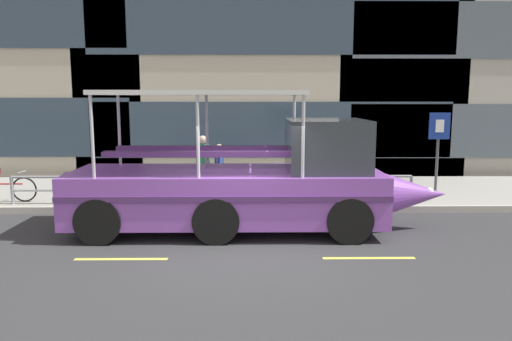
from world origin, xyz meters
TOP-DOWN VIEW (x-y plane):
  - ground_plane at (0.00, 0.00)m, footprint 120.00×120.00m
  - sidewalk at (0.00, 5.60)m, footprint 32.00×4.80m
  - curb_edge at (0.00, 3.11)m, footprint 32.00×0.18m
  - lane_centreline at (-0.00, -0.68)m, footprint 25.80×0.12m
  - curb_guardrail at (-0.94, 3.45)m, footprint 11.08×0.09m
  - parking_sign at (5.53, 4.19)m, footprint 0.60×0.12m
  - leaned_bicycle at (-6.76, 3.74)m, footprint 1.74×0.46m
  - duck_tour_boat at (0.08, 1.39)m, footprint 8.85×2.48m
  - pedestrian_near_bow at (2.48, 4.84)m, footprint 0.50×0.25m
  - pedestrian_mid_left at (-0.82, 4.53)m, footprint 0.26×0.42m
  - pedestrian_mid_right at (-1.33, 4.90)m, footprint 0.45×0.33m

SIDE VIEW (x-z plane):
  - ground_plane at x=0.00m, z-range 0.00..0.00m
  - lane_centreline at x=0.00m, z-range 0.00..0.01m
  - sidewalk at x=0.00m, z-range 0.00..0.18m
  - curb_edge at x=0.00m, z-range 0.00..0.18m
  - leaned_bicycle at x=-6.76m, z-range 0.08..1.04m
  - curb_guardrail at x=-0.94m, z-range 0.32..1.11m
  - duck_tour_boat at x=0.08m, z-range -0.53..2.71m
  - pedestrian_mid_left at x=-0.82m, z-range 0.34..1.89m
  - pedestrian_near_bow at x=2.48m, z-range 0.36..2.12m
  - pedestrian_mid_right at x=-1.33m, z-range 0.36..2.13m
  - parking_sign at x=5.53m, z-range 0.62..3.10m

